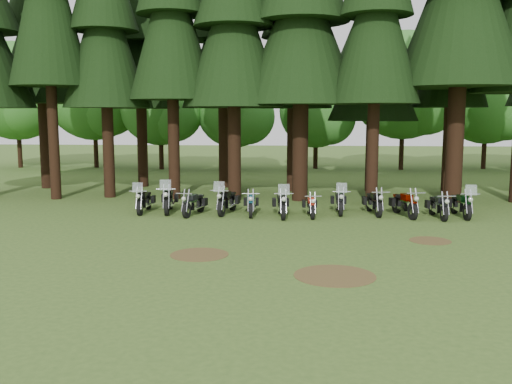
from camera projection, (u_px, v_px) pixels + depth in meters
The scene contains 30 objects.
ground at pixel (298, 242), 19.21m from camera, with size 120.00×120.00×0.00m, color #385520.
pine_front_2 at pixel (103, 4), 28.33m from camera, with size 4.32×4.32×16.22m.
pine_back_0 at pixel (39, 6), 32.00m from camera, with size 5.00×5.00×17.21m.
pine_back_1 at pixel (139, 19), 32.76m from camera, with size 4.52×4.52×16.22m.
pine_back_2 at pixel (223, 17), 32.45m from camera, with size 4.85×4.85×16.30m.
pine_back_3 at pixel (293, 13), 30.71m from camera, with size 4.35×4.35×16.20m.
pine_back_4 at pixel (374, 40), 30.88m from camera, with size 4.94×4.94×13.78m.
pine_back_5 at pixel (454, 9), 29.99m from camera, with size 3.94×3.94×16.33m.
decid_0 at pixel (19, 94), 45.03m from camera, with size 8.00×7.78×10.00m.
decid_1 at pixel (97, 94), 45.07m from camera, with size 7.91×7.69×9.88m.
decid_2 at pixel (163, 105), 43.80m from camera, with size 6.72×6.53×8.40m.
decid_3 at pixel (238, 111), 43.78m from camera, with size 6.12×5.95×7.65m.
decid_4 at pixel (320, 113), 44.51m from camera, with size 5.93×5.76×7.41m.
decid_5 at pixel (409, 88), 43.15m from camera, with size 8.45×8.21×10.56m.
decid_6 at pixel (492, 102), 44.08m from camera, with size 7.06×6.86×8.82m.
dirt_patch_0 at pixel (199, 254), 17.46m from camera, with size 1.80×1.80×0.01m, color #4C3D1E.
dirt_patch_1 at pixel (430, 241), 19.37m from camera, with size 1.40×1.40×0.01m, color #4C3D1E.
dirt_patch_2 at pixel (335, 275), 15.18m from camera, with size 2.20×2.20×0.01m, color #4C3D1E.
motorcycle_0 at pixel (144, 202), 24.89m from camera, with size 0.44×2.31×1.45m.
motorcycle_1 at pixel (169, 200), 24.96m from camera, with size 0.64×2.51×1.58m.
motorcycle_2 at pixel (194, 204), 24.28m from camera, with size 0.60×2.20×0.90m.
motorcycle_3 at pixel (227, 202), 24.62m from camera, with size 0.70×2.45×1.54m.
motorcycle_4 at pixel (251, 204), 24.30m from camera, with size 0.37×2.23×0.91m.
motorcycle_5 at pixel (282, 205), 23.87m from camera, with size 0.57×2.42×1.52m.
motorcycle_6 at pixel (311, 206), 23.95m from camera, with size 0.35×2.09×0.85m.
motorcycle_7 at pixel (339, 202), 24.69m from camera, with size 0.43×2.32×1.47m.
motorcycle_8 at pixel (374, 203), 24.45m from camera, with size 0.44×2.31×0.94m.
motorcycle_9 at pixel (404, 205), 23.95m from camera, with size 0.69×2.36×0.97m.
motorcycle_10 at pixel (438, 207), 23.56m from camera, with size 0.37×2.23×0.91m.
motorcycle_11 at pixel (461, 205), 23.80m from camera, with size 0.47×2.39×1.50m.
Camera 1 is at (0.02, -18.86, 4.27)m, focal length 40.00 mm.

